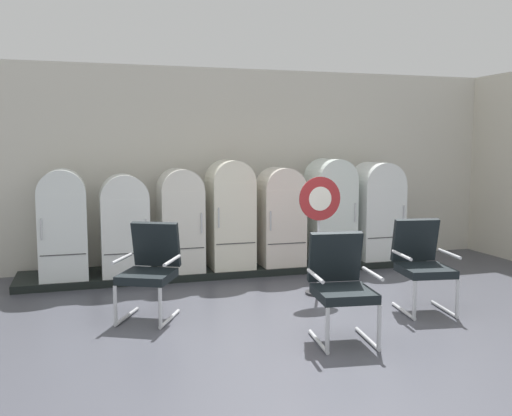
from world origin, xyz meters
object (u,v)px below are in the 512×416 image
(refrigerator_6, at_px, (376,208))
(refrigerator_0, at_px, (63,220))
(refrigerator_3, at_px, (230,211))
(armchair_right, at_px, (422,260))
(refrigerator_5, at_px, (330,207))
(armchair_left, at_px, (150,266))
(refrigerator_1, at_px, (124,222))
(sign_stand, at_px, (319,232))
(armchair_center, at_px, (341,281))
(refrigerator_2, at_px, (180,217))
(refrigerator_4, at_px, (280,213))

(refrigerator_6, bearing_deg, refrigerator_0, 179.88)
(refrigerator_3, bearing_deg, armchair_right, -55.61)
(refrigerator_5, xyz_separation_m, refrigerator_6, (0.80, -0.01, -0.04))
(refrigerator_5, relative_size, armchair_left, 1.52)
(refrigerator_5, bearing_deg, armchair_left, -148.39)
(refrigerator_0, height_order, refrigerator_1, refrigerator_0)
(refrigerator_1, distance_m, refrigerator_3, 1.52)
(refrigerator_0, bearing_deg, refrigerator_5, -0.04)
(refrigerator_0, bearing_deg, refrigerator_3, -0.47)
(refrigerator_6, bearing_deg, sign_stand, -137.53)
(refrigerator_6, relative_size, armchair_center, 1.46)
(sign_stand, bearing_deg, armchair_right, -47.69)
(refrigerator_2, bearing_deg, refrigerator_5, 0.38)
(refrigerator_5, height_order, sign_stand, refrigerator_5)
(refrigerator_5, bearing_deg, refrigerator_6, -0.55)
(armchair_center, bearing_deg, refrigerator_2, 109.14)
(refrigerator_0, relative_size, refrigerator_4, 1.01)
(armchair_center, bearing_deg, sign_stand, 74.22)
(armchair_left, bearing_deg, refrigerator_4, 39.83)
(refrigerator_6, height_order, armchair_center, refrigerator_6)
(refrigerator_2, xyz_separation_m, refrigerator_4, (1.50, -0.03, -0.00))
(armchair_right, height_order, sign_stand, sign_stand)
(refrigerator_1, distance_m, armchair_right, 3.98)
(refrigerator_0, height_order, refrigerator_3, refrigerator_3)
(refrigerator_0, xyz_separation_m, armchair_center, (2.66, -3.09, -0.31))
(armchair_left, xyz_separation_m, armchair_center, (1.69, -1.26, 0.00))
(refrigerator_6, height_order, armchair_left, refrigerator_6)
(armchair_right, xyz_separation_m, sign_stand, (-0.87, 0.95, 0.23))
(sign_stand, bearing_deg, refrigerator_0, 154.52)
(refrigerator_5, xyz_separation_m, armchair_left, (-2.96, -1.82, -0.37))
(refrigerator_1, height_order, refrigerator_6, refrigerator_6)
(refrigerator_4, xyz_separation_m, armchair_right, (0.89, -2.39, -0.30))
(refrigerator_3, bearing_deg, refrigerator_5, 0.60)
(refrigerator_2, xyz_separation_m, refrigerator_3, (0.73, -0.00, 0.06))
(refrigerator_1, height_order, refrigerator_2, refrigerator_2)
(refrigerator_6, distance_m, armchair_left, 4.19)
(sign_stand, bearing_deg, refrigerator_1, 148.13)
(refrigerator_3, distance_m, armchair_right, 2.95)
(refrigerator_6, relative_size, armchair_right, 1.46)
(refrigerator_2, bearing_deg, refrigerator_3, -0.08)
(refrigerator_3, bearing_deg, armchair_left, -127.02)
(refrigerator_6, bearing_deg, refrigerator_2, -179.85)
(refrigerator_2, height_order, refrigerator_6, refrigerator_6)
(refrigerator_5, bearing_deg, refrigerator_1, -179.11)
(refrigerator_0, relative_size, refrigerator_6, 0.97)
(refrigerator_6, bearing_deg, refrigerator_5, 179.45)
(refrigerator_1, relative_size, refrigerator_6, 0.92)
(refrigerator_1, bearing_deg, refrigerator_2, 2.39)
(armchair_left, bearing_deg, refrigerator_2, 70.79)
(refrigerator_4, xyz_separation_m, refrigerator_6, (1.63, 0.04, 0.03))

